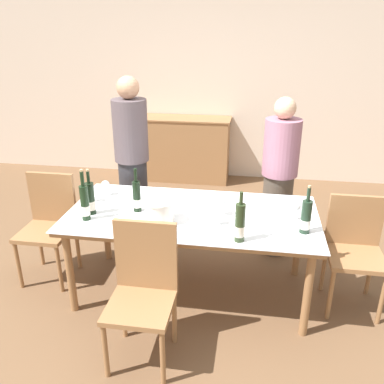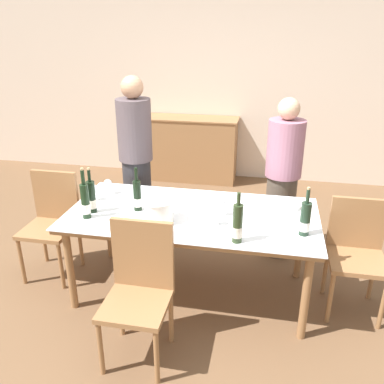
% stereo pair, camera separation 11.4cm
% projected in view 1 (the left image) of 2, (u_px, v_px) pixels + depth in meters
% --- Properties ---
extents(ground_plane, '(12.00, 12.00, 0.00)m').
position_uv_depth(ground_plane, '(192.00, 290.00, 3.48)').
color(ground_plane, brown).
extents(back_wall, '(8.00, 0.10, 2.80)m').
position_uv_depth(back_wall, '(225.00, 79.00, 5.64)').
color(back_wall, beige).
rests_on(back_wall, ground_plane).
extents(sideboard_cabinet, '(1.44, 0.46, 0.90)m').
position_uv_depth(sideboard_cabinet, '(180.00, 149.00, 5.83)').
color(sideboard_cabinet, '#996B42').
rests_on(sideboard_cabinet, ground_plane).
extents(dining_table, '(1.96, 0.98, 0.73)m').
position_uv_depth(dining_table, '(192.00, 220.00, 3.23)').
color(dining_table, '#996B42').
rests_on(dining_table, ground_plane).
extents(ice_bucket, '(0.23, 0.23, 0.17)m').
position_uv_depth(ice_bucket, '(160.00, 211.00, 3.03)').
color(ice_bucket, white).
rests_on(ice_bucket, dining_table).
extents(wine_bottle_0, '(0.06, 0.06, 0.36)m').
position_uv_depth(wine_bottle_0, '(137.00, 197.00, 3.19)').
color(wine_bottle_0, black).
rests_on(wine_bottle_0, dining_table).
extents(wine_bottle_1, '(0.07, 0.07, 0.37)m').
position_uv_depth(wine_bottle_1, '(90.00, 199.00, 3.15)').
color(wine_bottle_1, black).
rests_on(wine_bottle_1, dining_table).
extents(wine_bottle_2, '(0.07, 0.07, 0.36)m').
position_uv_depth(wine_bottle_2, '(240.00, 224.00, 2.75)').
color(wine_bottle_2, '#28381E').
rests_on(wine_bottle_2, dining_table).
extents(wine_bottle_3, '(0.07, 0.07, 0.36)m').
position_uv_depth(wine_bottle_3, '(306.00, 217.00, 2.86)').
color(wine_bottle_3, '#1E3323').
rests_on(wine_bottle_3, dining_table).
extents(wine_bottle_4, '(0.07, 0.07, 0.40)m').
position_uv_depth(wine_bottle_4, '(85.00, 203.00, 3.05)').
color(wine_bottle_4, black).
rests_on(wine_bottle_4, dining_table).
extents(wine_glass_0, '(0.07, 0.07, 0.15)m').
position_uv_depth(wine_glass_0, '(221.00, 203.00, 3.13)').
color(wine_glass_0, white).
rests_on(wine_glass_0, dining_table).
extents(wine_glass_1, '(0.07, 0.07, 0.14)m').
position_uv_depth(wine_glass_1, '(105.00, 185.00, 3.50)').
color(wine_glass_1, white).
rests_on(wine_glass_1, dining_table).
extents(wine_glass_2, '(0.07, 0.07, 0.13)m').
position_uv_depth(wine_glass_2, '(216.00, 213.00, 2.98)').
color(wine_glass_2, white).
rests_on(wine_glass_2, dining_table).
extents(wine_glass_3, '(0.08, 0.08, 0.15)m').
position_uv_depth(wine_glass_3, '(296.00, 208.00, 3.04)').
color(wine_glass_3, white).
rests_on(wine_glass_3, dining_table).
extents(wine_glass_4, '(0.08, 0.08, 0.14)m').
position_uv_depth(wine_glass_4, '(92.00, 191.00, 3.37)').
color(wine_glass_4, white).
rests_on(wine_glass_4, dining_table).
extents(chair_right_end, '(0.42, 0.42, 0.89)m').
position_uv_depth(chair_right_end, '(355.00, 245.00, 3.18)').
color(chair_right_end, '#996B42').
rests_on(chair_right_end, ground_plane).
extents(chair_left_end, '(0.42, 0.42, 0.93)m').
position_uv_depth(chair_left_end, '(49.00, 219.00, 3.54)').
color(chair_left_end, '#996B42').
rests_on(chair_left_end, ground_plane).
extents(chair_near_front, '(0.42, 0.42, 0.95)m').
position_uv_depth(chair_near_front, '(143.00, 285.00, 2.66)').
color(chair_near_front, '#996B42').
rests_on(chair_near_front, ground_plane).
extents(person_host, '(0.33, 0.33, 1.68)m').
position_uv_depth(person_host, '(132.00, 164.00, 3.97)').
color(person_host, '#2D2D33').
rests_on(person_host, ground_plane).
extents(person_guest_left, '(0.33, 0.33, 1.53)m').
position_uv_depth(person_guest_left, '(279.00, 179.00, 3.81)').
color(person_guest_left, '#51473D').
rests_on(person_guest_left, ground_plane).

